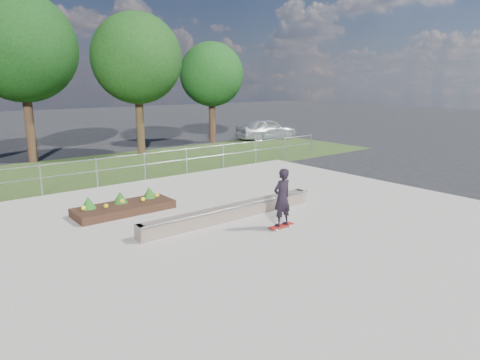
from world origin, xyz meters
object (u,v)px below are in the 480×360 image
(parked_car, at_px, (266,129))
(grind_ledge, at_px, (232,212))
(skateboarder, at_px, (282,198))
(planter_bed, at_px, (123,206))

(parked_car, bearing_deg, grind_ledge, 143.88)
(grind_ledge, distance_m, skateboarder, 1.75)
(planter_bed, distance_m, skateboarder, 5.05)
(grind_ledge, distance_m, parked_car, 18.40)
(skateboarder, relative_size, parked_car, 0.38)
(skateboarder, xyz_separation_m, parked_car, (12.50, 14.47, -0.18))
(skateboarder, height_order, parked_car, skateboarder)
(grind_ledge, bearing_deg, parked_car, 44.76)
(grind_ledge, xyz_separation_m, planter_bed, (-2.21, 2.64, -0.02))
(skateboarder, bearing_deg, grind_ledge, 109.99)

